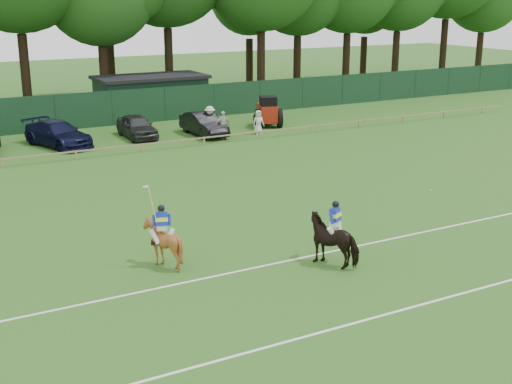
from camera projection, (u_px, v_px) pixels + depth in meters
ground at (283, 250)px, 25.28m from camera, size 160.00×160.00×0.00m
horse_dark at (334, 240)px, 23.84m from camera, size 1.84×2.26×1.74m
horse_chestnut at (163, 243)px, 23.63m from camera, size 1.77×1.87×1.65m
sedan_navy at (58, 134)px, 42.15m from camera, size 3.83×5.73×1.54m
hatch_grey at (137, 126)px, 44.66m from camera, size 1.82×4.43×1.50m
estate_black at (204, 124)px, 45.43m from camera, size 1.74×4.63×1.51m
spectator_left at (210, 121)px, 45.36m from camera, size 1.45×1.19×1.95m
spectator_mid at (223, 125)px, 44.28m from camera, size 1.08×0.50×1.81m
spectator_right at (258, 122)px, 45.75m from camera, size 0.81×0.55×1.62m
rider_dark at (335, 219)px, 23.62m from camera, size 0.87×0.62×1.41m
rider_chestnut at (162, 223)px, 23.41m from camera, size 0.92×0.75×2.05m
polo_ball at (431, 190)px, 32.73m from camera, size 0.09×0.09×0.09m
pitch_lines at (338, 284)px, 22.33m from camera, size 60.00×5.10×0.01m
pitch_rail at (127, 146)px, 40.32m from camera, size 62.10×0.10×0.50m
perimeter_fence at (85, 110)px, 47.67m from camera, size 92.08×0.08×2.50m
utility_shed at (151, 95)px, 52.88m from camera, size 8.40×4.40×3.04m
tree_row at (84, 109)px, 55.68m from camera, size 96.00×12.00×21.00m
tractor at (268, 112)px, 48.28m from camera, size 2.50×3.02×2.18m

